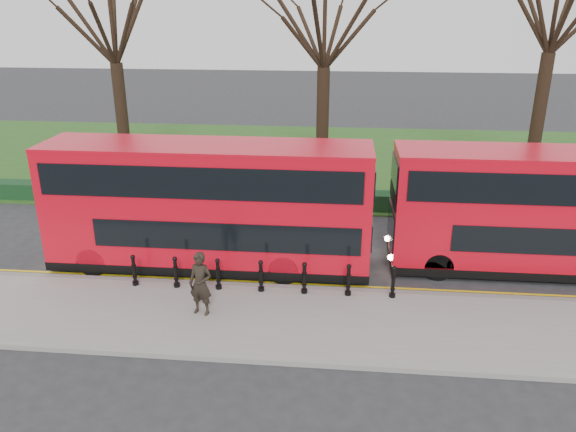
# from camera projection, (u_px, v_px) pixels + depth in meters

# --- Properties ---
(ground) EXTENTS (120.00, 120.00, 0.00)m
(ground) POSITION_uv_depth(u_px,v_px,m) (250.00, 275.00, 19.12)
(ground) COLOR #28282B
(ground) RESTS_ON ground
(pavement) EXTENTS (60.00, 4.00, 0.15)m
(pavement) POSITION_uv_depth(u_px,v_px,m) (233.00, 319.00, 16.30)
(pavement) COLOR gray
(pavement) RESTS_ON ground
(kerb) EXTENTS (60.00, 0.25, 0.16)m
(kerb) POSITION_uv_depth(u_px,v_px,m) (245.00, 287.00, 18.16)
(kerb) COLOR slate
(kerb) RESTS_ON ground
(grass_verge) EXTENTS (60.00, 18.00, 0.06)m
(grass_verge) POSITION_uv_depth(u_px,v_px,m) (291.00, 159.00, 33.04)
(grass_verge) COLOR #264B19
(grass_verge) RESTS_ON ground
(hedge) EXTENTS (60.00, 0.90, 0.80)m
(hedge) POSITION_uv_depth(u_px,v_px,m) (274.00, 198.00, 25.29)
(hedge) COLOR black
(hedge) RESTS_ON ground
(yellow_line_outer) EXTENTS (60.00, 0.10, 0.01)m
(yellow_line_outer) POSITION_uv_depth(u_px,v_px,m) (247.00, 284.00, 18.47)
(yellow_line_outer) COLOR yellow
(yellow_line_outer) RESTS_ON ground
(yellow_line_inner) EXTENTS (60.00, 0.10, 0.01)m
(yellow_line_inner) POSITION_uv_depth(u_px,v_px,m) (248.00, 281.00, 18.65)
(yellow_line_inner) COLOR yellow
(yellow_line_inner) RESTS_ON ground
(tree_left) EXTENTS (6.91, 6.91, 10.79)m
(tree_left) POSITION_uv_depth(u_px,v_px,m) (112.00, 21.00, 26.33)
(tree_left) COLOR black
(tree_left) RESTS_ON ground
(tree_mid) EXTENTS (6.80, 6.80, 10.62)m
(tree_mid) POSITION_uv_depth(u_px,v_px,m) (325.00, 25.00, 25.46)
(tree_mid) COLOR black
(tree_mid) RESTS_ON ground
(tree_right) EXTENTS (7.66, 7.66, 11.96)m
(tree_right) POSITION_uv_depth(u_px,v_px,m) (557.00, 2.00, 24.20)
(tree_right) COLOR black
(tree_right) RESTS_ON ground
(bollard_row) EXTENTS (8.35, 0.15, 1.00)m
(bollard_row) POSITION_uv_depth(u_px,v_px,m) (261.00, 276.00, 17.58)
(bollard_row) COLOR black
(bollard_row) RESTS_ON pavement
(bus_lead) EXTENTS (10.95, 2.52, 4.36)m
(bus_lead) POSITION_uv_depth(u_px,v_px,m) (208.00, 207.00, 19.02)
(bus_lead) COLOR red
(bus_lead) RESTS_ON ground
(bus_rear) EXTENTS (10.55, 2.42, 4.20)m
(bus_rear) POSITION_uv_depth(u_px,v_px,m) (552.00, 213.00, 18.69)
(bus_rear) COLOR red
(bus_rear) RESTS_ON ground
(pedestrian) EXTENTS (0.78, 0.60, 1.92)m
(pedestrian) POSITION_uv_depth(u_px,v_px,m) (201.00, 284.00, 16.15)
(pedestrian) COLOR black
(pedestrian) RESTS_ON pavement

